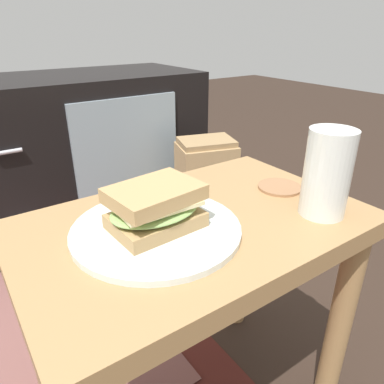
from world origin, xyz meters
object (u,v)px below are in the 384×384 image
tv_cabinet (76,152)px  coaster (280,187)px  beer_glass (327,175)px  sandwich_front (155,207)px  paper_bag (206,191)px  plate (156,229)px

tv_cabinet → coaster: tv_cabinet is taller
beer_glass → sandwich_front: bearing=157.9°
beer_glass → paper_bag: 0.77m
sandwich_front → beer_glass: bearing=-22.1°
paper_bag → plate: bearing=-133.0°
coaster → paper_bag: bearing=66.9°
sandwich_front → paper_bag: bearing=47.0°
plate → coaster: size_ratio=3.10×
tv_cabinet → plate: 0.98m
tv_cabinet → sandwich_front: 0.99m
plate → beer_glass: 0.28m
sandwich_front → plate: bearing=0.0°
sandwich_front → coaster: (0.27, 0.00, -0.04)m
plate → paper_bag: plate is taller
sandwich_front → coaster: size_ratio=1.75×
plate → sandwich_front: bearing=180.0°
tv_cabinet → beer_glass: size_ratio=6.73×
tv_cabinet → plate: (-0.17, -0.95, 0.17)m
plate → beer_glass: bearing=-22.1°
coaster → paper_bag: 0.64m
plate → sandwich_front: 0.04m
coaster → tv_cabinet: bearing=96.2°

